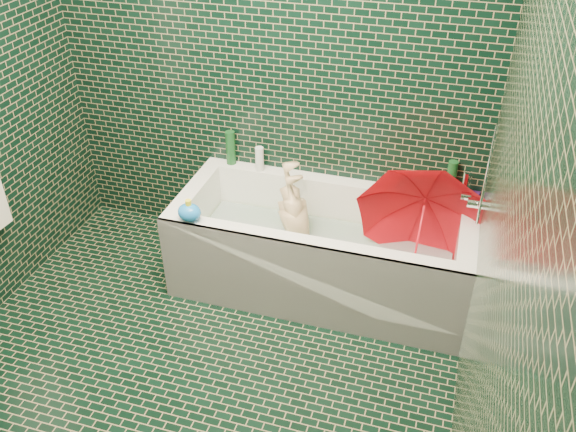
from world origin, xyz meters
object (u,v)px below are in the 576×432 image
(child, at_px, (299,233))
(umbrella, at_px, (419,233))
(rubber_duck, at_px, (414,187))
(bathtub, at_px, (321,257))
(bath_toy, at_px, (189,212))

(child, bearing_deg, umbrella, 61.74)
(umbrella, relative_size, rubber_duck, 6.38)
(child, height_order, umbrella, umbrella)
(bathtub, relative_size, rubber_duck, 15.52)
(bathtub, bearing_deg, bath_toy, -154.72)
(bath_toy, bearing_deg, umbrella, 32.88)
(umbrella, bearing_deg, rubber_duck, 103.44)
(bathtub, distance_m, rubber_duck, 0.68)
(umbrella, bearing_deg, bathtub, 176.42)
(child, distance_m, bath_toy, 0.71)
(bathtub, height_order, child, bathtub)
(child, distance_m, umbrella, 0.74)
(umbrella, distance_m, rubber_duck, 0.39)
(umbrella, relative_size, bath_toy, 4.39)
(rubber_duck, xyz_separation_m, bath_toy, (-1.13, -0.65, 0.02))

